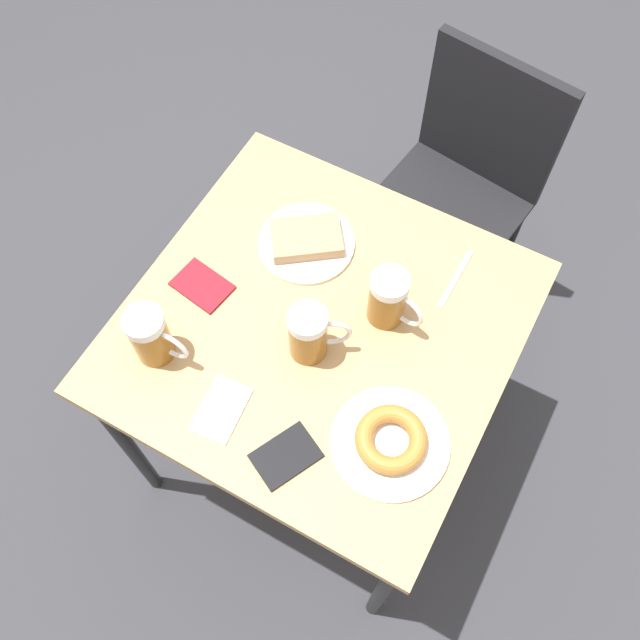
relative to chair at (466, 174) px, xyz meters
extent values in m
plane|color=#333338|center=(-0.07, -0.73, -0.54)|extent=(8.00, 8.00, 0.00)
cube|color=tan|center=(-0.07, -0.73, 0.21)|extent=(0.81, 0.81, 0.03)
cylinder|color=black|center=(-0.44, -1.09, -0.17)|extent=(0.04, 0.04, 0.74)
cylinder|color=black|center=(0.29, -1.09, -0.17)|extent=(0.04, 0.04, 0.74)
cylinder|color=black|center=(-0.44, -0.37, -0.17)|extent=(0.04, 0.04, 0.74)
cylinder|color=black|center=(0.29, -0.37, -0.17)|extent=(0.04, 0.04, 0.74)
cube|color=black|center=(-0.01, -0.09, -0.08)|extent=(0.45, 0.45, 0.02)
cube|color=black|center=(0.01, 0.09, 0.14)|extent=(0.40, 0.09, 0.41)
cylinder|color=black|center=(-0.21, -0.24, -0.31)|extent=(0.03, 0.03, 0.45)
cylinder|color=black|center=(0.13, -0.29, -0.31)|extent=(0.03, 0.03, 0.45)
cylinder|color=black|center=(-0.16, 0.10, -0.31)|extent=(0.03, 0.03, 0.45)
cylinder|color=black|center=(0.18, 0.05, -0.31)|extent=(0.03, 0.03, 0.45)
cylinder|color=white|center=(-0.20, -0.56, 0.23)|extent=(0.22, 0.22, 0.01)
cube|color=tan|center=(-0.20, -0.56, 0.25)|extent=(0.19, 0.18, 0.03)
cylinder|color=white|center=(0.18, -0.90, 0.23)|extent=(0.24, 0.24, 0.01)
torus|color=#B2702D|center=(0.18, -0.90, 0.26)|extent=(0.14, 0.14, 0.04)
cylinder|color=#8C5619|center=(0.04, -0.64, 0.29)|extent=(0.08, 0.08, 0.12)
cylinder|color=white|center=(0.04, -0.64, 0.36)|extent=(0.08, 0.08, 0.02)
torus|color=silver|center=(0.08, -0.65, 0.30)|extent=(0.09, 0.03, 0.09)
cylinder|color=#8C5619|center=(-0.35, -0.95, 0.29)|extent=(0.08, 0.08, 0.12)
cylinder|color=white|center=(-0.35, -0.95, 0.36)|extent=(0.08, 0.08, 0.02)
torus|color=silver|center=(-0.30, -0.95, 0.30)|extent=(0.09, 0.01, 0.09)
cylinder|color=#8C5619|center=(-0.07, -0.79, 0.29)|extent=(0.08, 0.08, 0.12)
cylinder|color=white|center=(-0.07, -0.79, 0.36)|extent=(0.08, 0.08, 0.02)
torus|color=silver|center=(-0.03, -0.77, 0.30)|extent=(0.08, 0.05, 0.09)
cube|color=white|center=(-0.15, -1.00, 0.23)|extent=(0.10, 0.14, 0.00)
cube|color=silver|center=(0.14, -0.48, 0.23)|extent=(0.02, 0.17, 0.00)
cube|color=maroon|center=(-0.35, -0.77, 0.23)|extent=(0.14, 0.11, 0.01)
cube|color=black|center=(0.01, -1.02, 0.23)|extent=(0.13, 0.15, 0.01)
camera|label=1|loc=(0.27, -1.35, 1.60)|focal=40.00mm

